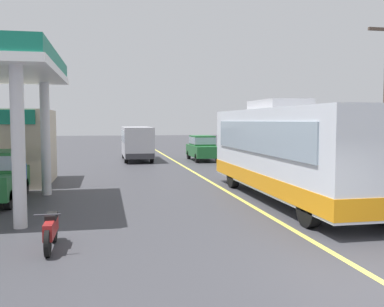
{
  "coord_description": "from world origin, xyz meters",
  "views": [
    {
      "loc": [
        -4.85,
        -6.92,
        2.9
      ],
      "look_at": [
        -1.5,
        10.0,
        1.6
      ],
      "focal_mm": 40.82,
      "sensor_mm": 36.0,
      "label": 1
    }
  ],
  "objects_px": {
    "pedestrian_by_shop": "(19,175)",
    "car_trailing_behind_bus": "(202,147)",
    "motorcycle_parked_forecourt": "(51,229)",
    "coach_bus_main": "(289,153)",
    "pedestrian_near_pump": "(6,169)",
    "minibus_opposing_lane": "(137,140)"
  },
  "relations": [
    {
      "from": "motorcycle_parked_forecourt",
      "to": "car_trailing_behind_bus",
      "type": "xyz_separation_m",
      "value": [
        8.15,
        20.82,
        0.57
      ]
    },
    {
      "from": "pedestrian_by_shop",
      "to": "car_trailing_behind_bus",
      "type": "distance_m",
      "value": 17.56
    },
    {
      "from": "coach_bus_main",
      "to": "minibus_opposing_lane",
      "type": "relative_size",
      "value": 1.8
    },
    {
      "from": "minibus_opposing_lane",
      "to": "pedestrian_by_shop",
      "type": "xyz_separation_m",
      "value": [
        -5.31,
        -15.48,
        -0.54
      ]
    },
    {
      "from": "motorcycle_parked_forecourt",
      "to": "car_trailing_behind_bus",
      "type": "distance_m",
      "value": 22.36
    },
    {
      "from": "minibus_opposing_lane",
      "to": "motorcycle_parked_forecourt",
      "type": "distance_m",
      "value": 22.16
    },
    {
      "from": "pedestrian_by_shop",
      "to": "coach_bus_main",
      "type": "bearing_deg",
      "value": -10.42
    },
    {
      "from": "motorcycle_parked_forecourt",
      "to": "car_trailing_behind_bus",
      "type": "bearing_deg",
      "value": 68.62
    },
    {
      "from": "coach_bus_main",
      "to": "car_trailing_behind_bus",
      "type": "bearing_deg",
      "value": 88.55
    },
    {
      "from": "car_trailing_behind_bus",
      "to": "pedestrian_near_pump",
      "type": "bearing_deg",
      "value": -132.3
    },
    {
      "from": "minibus_opposing_lane",
      "to": "car_trailing_behind_bus",
      "type": "height_order",
      "value": "minibus_opposing_lane"
    },
    {
      "from": "pedestrian_near_pump",
      "to": "car_trailing_behind_bus",
      "type": "xyz_separation_m",
      "value": [
        10.95,
        12.04,
        0.08
      ]
    },
    {
      "from": "minibus_opposing_lane",
      "to": "pedestrian_by_shop",
      "type": "bearing_deg",
      "value": -108.94
    },
    {
      "from": "coach_bus_main",
      "to": "pedestrian_near_pump",
      "type": "xyz_separation_m",
      "value": [
        -10.54,
        4.16,
        -0.79
      ]
    },
    {
      "from": "coach_bus_main",
      "to": "pedestrian_by_shop",
      "type": "bearing_deg",
      "value": 169.58
    },
    {
      "from": "motorcycle_parked_forecourt",
      "to": "pedestrian_near_pump",
      "type": "distance_m",
      "value": 9.23
    },
    {
      "from": "motorcycle_parked_forecourt",
      "to": "car_trailing_behind_bus",
      "type": "height_order",
      "value": "car_trailing_behind_bus"
    },
    {
      "from": "pedestrian_by_shop",
      "to": "car_trailing_behind_bus",
      "type": "xyz_separation_m",
      "value": [
        10.0,
        14.44,
        0.08
      ]
    },
    {
      "from": "coach_bus_main",
      "to": "pedestrian_by_shop",
      "type": "height_order",
      "value": "coach_bus_main"
    },
    {
      "from": "motorcycle_parked_forecourt",
      "to": "pedestrian_by_shop",
      "type": "bearing_deg",
      "value": 106.14
    },
    {
      "from": "minibus_opposing_lane",
      "to": "car_trailing_behind_bus",
      "type": "relative_size",
      "value": 1.46
    },
    {
      "from": "minibus_opposing_lane",
      "to": "pedestrian_by_shop",
      "type": "distance_m",
      "value": 16.38
    }
  ]
}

